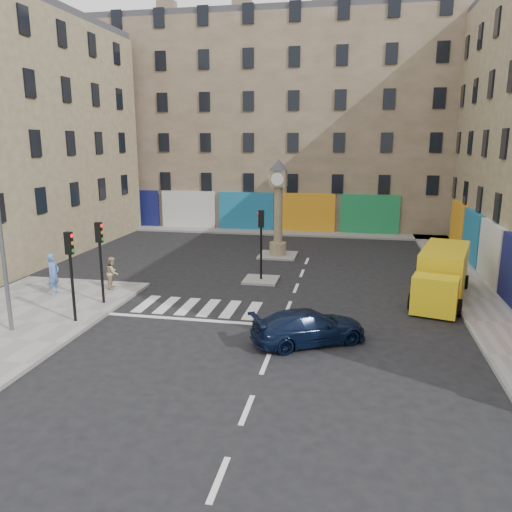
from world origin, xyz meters
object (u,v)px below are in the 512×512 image
(clock_pillar, at_px, (278,202))
(yellow_van, at_px, (442,274))
(traffic_light_left_far, at_px, (100,250))
(traffic_light_island, at_px, (261,234))
(pedestrian_tan, at_px, (113,273))
(traffic_light_left_near, at_px, (71,262))
(pedestrian_blue, at_px, (53,274))
(navy_sedan, at_px, (309,327))

(clock_pillar, distance_m, yellow_van, 11.76)
(traffic_light_left_far, xyz_separation_m, yellow_van, (15.28, 4.20, -1.46))
(traffic_light_island, bearing_deg, clock_pillar, 90.00)
(traffic_light_left_far, distance_m, traffic_light_island, 8.30)
(yellow_van, bearing_deg, pedestrian_tan, -158.22)
(traffic_light_island, bearing_deg, yellow_van, -7.62)
(traffic_light_island, bearing_deg, traffic_light_left_near, -128.93)
(traffic_light_island, distance_m, pedestrian_tan, 7.80)
(yellow_van, bearing_deg, traffic_light_left_near, -141.87)
(traffic_light_left_near, bearing_deg, pedestrian_tan, 97.81)
(traffic_light_left_near, xyz_separation_m, traffic_light_left_far, (0.00, 2.40, 0.00))
(traffic_light_left_far, relative_size, clock_pillar, 0.61)
(pedestrian_tan, bearing_deg, pedestrian_blue, 108.54)
(traffic_light_left_near, bearing_deg, navy_sedan, -0.57)
(traffic_light_island, bearing_deg, pedestrian_blue, -153.64)
(traffic_light_left_near, height_order, traffic_light_island, traffic_light_left_near)
(navy_sedan, bearing_deg, traffic_light_left_far, 46.16)
(traffic_light_left_far, xyz_separation_m, traffic_light_island, (6.30, 5.40, -0.03))
(clock_pillar, bearing_deg, pedestrian_blue, -131.19)
(yellow_van, xyz_separation_m, pedestrian_blue, (-18.25, -3.39, -0.02))
(traffic_light_left_near, relative_size, traffic_light_island, 1.00)
(traffic_light_left_near, xyz_separation_m, pedestrian_tan, (-0.64, 4.64, -1.68))
(navy_sedan, height_order, pedestrian_blue, pedestrian_blue)
(traffic_light_left_far, bearing_deg, yellow_van, 15.36)
(clock_pillar, relative_size, pedestrian_blue, 3.09)
(yellow_van, height_order, pedestrian_blue, yellow_van)
(pedestrian_blue, distance_m, pedestrian_tan, 2.74)
(clock_pillar, height_order, pedestrian_tan, clock_pillar)
(traffic_light_left_far, bearing_deg, navy_sedan, -14.63)
(yellow_van, relative_size, pedestrian_blue, 3.39)
(clock_pillar, distance_m, pedestrian_blue, 14.27)
(traffic_light_left_near, distance_m, yellow_van, 16.71)
(pedestrian_blue, xyz_separation_m, pedestrian_tan, (2.33, 1.43, -0.19))
(traffic_light_left_near, bearing_deg, yellow_van, 23.35)
(pedestrian_tan, bearing_deg, traffic_light_left_far, -177.21)
(pedestrian_tan, bearing_deg, navy_sedan, -127.99)
(pedestrian_tan, bearing_deg, traffic_light_left_near, 174.74)
(traffic_light_left_far, distance_m, pedestrian_blue, 3.41)
(navy_sedan, distance_m, pedestrian_blue, 12.96)
(traffic_light_left_near, xyz_separation_m, navy_sedan, (9.56, -0.10, -1.99))
(traffic_light_left_near, relative_size, pedestrian_blue, 1.88)
(pedestrian_blue, bearing_deg, traffic_light_island, -60.92)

